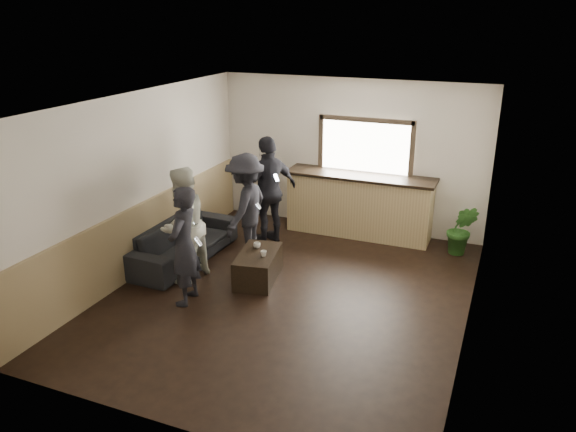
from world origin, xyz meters
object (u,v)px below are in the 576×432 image
at_px(cup_a, 257,245).
at_px(person_c, 246,207).
at_px(coffee_table, 258,266).
at_px(person_a, 184,246).
at_px(sofa, 182,241).
at_px(potted_plant, 462,230).
at_px(bar_counter, 359,201).
at_px(cup_b, 264,254).
at_px(person_b, 183,225).
at_px(person_d, 269,191).

relative_size(cup_a, person_c, 0.06).
xyz_separation_m(coffee_table, person_c, (-0.54, 0.69, 0.67)).
xyz_separation_m(coffee_table, person_a, (-0.65, -1.01, 0.63)).
xyz_separation_m(sofa, potted_plant, (4.26, 1.97, 0.12)).
height_order(bar_counter, cup_b, bar_counter).
height_order(cup_b, person_b, person_b).
xyz_separation_m(coffee_table, cup_b, (0.13, -0.08, 0.27)).
relative_size(person_b, person_d, 0.93).
relative_size(coffee_table, potted_plant, 1.12).
xyz_separation_m(cup_a, person_a, (-0.55, -1.18, 0.37)).
bearing_deg(potted_plant, person_a, -137.03).
bearing_deg(person_b, cup_a, 127.73).
xyz_separation_m(potted_plant, person_c, (-3.31, -1.48, 0.45)).
bearing_deg(person_d, person_a, 25.67).
relative_size(sofa, coffee_table, 2.22).
bearing_deg(bar_counter, person_a, -114.62).
xyz_separation_m(bar_counter, person_a, (-1.57, -3.42, 0.22)).
relative_size(cup_a, person_a, 0.07).
relative_size(cup_b, person_c, 0.05).
bearing_deg(cup_b, sofa, 170.13).
distance_m(bar_counter, person_b, 3.44).
relative_size(sofa, person_d, 1.16).
bearing_deg(person_d, coffee_table, 47.55).
distance_m(potted_plant, person_b, 4.62).
relative_size(cup_a, cup_b, 1.20).
relative_size(potted_plant, person_d, 0.46).
bearing_deg(coffee_table, cup_a, 119.44).
relative_size(coffee_table, person_a, 0.58).
bearing_deg(bar_counter, person_b, -124.93).
distance_m(bar_counter, potted_plant, 1.87).
distance_m(sofa, cup_a, 1.41).
bearing_deg(coffee_table, sofa, 172.18).
distance_m(bar_counter, person_d, 1.71).
distance_m(sofa, person_a, 1.58).
bearing_deg(potted_plant, person_b, -145.95).
bearing_deg(person_c, cup_b, 39.58).
height_order(sofa, cup_a, sofa).
bearing_deg(bar_counter, sofa, -137.66).
height_order(cup_b, person_a, person_a).
distance_m(person_a, person_d, 2.47).
height_order(cup_b, person_c, person_c).
bearing_deg(person_a, cup_a, 147.06).
bearing_deg(person_b, potted_plant, 130.62).
bearing_deg(person_a, potted_plant, 125.11).
bearing_deg(sofa, cup_b, -97.80).
distance_m(person_a, person_c, 1.71).
height_order(person_a, person_c, person_c).
bearing_deg(cup_a, person_d, 105.78).
height_order(coffee_table, cup_a, cup_a).
distance_m(cup_b, person_c, 1.09).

